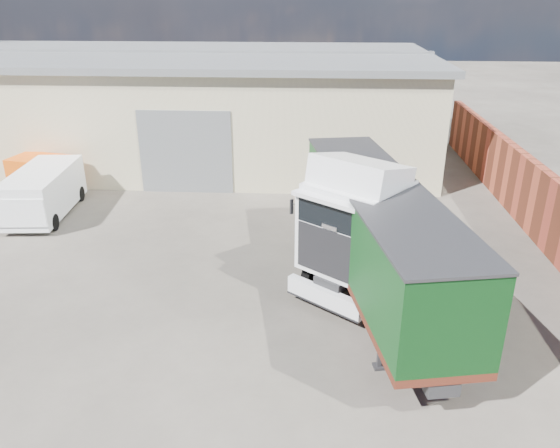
# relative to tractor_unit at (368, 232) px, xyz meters

# --- Properties ---
(ground) EXTENTS (120.00, 120.00, 0.00)m
(ground) POSITION_rel_tractor_unit_xyz_m (-5.10, -2.06, -1.77)
(ground) COLOR black
(ground) RESTS_ON ground
(warehouse) EXTENTS (30.60, 12.60, 5.42)m
(warehouse) POSITION_rel_tractor_unit_xyz_m (-11.10, 13.94, 0.89)
(warehouse) COLOR beige
(warehouse) RESTS_ON ground
(brick_boundary_wall) EXTENTS (0.35, 26.00, 2.50)m
(brick_boundary_wall) POSITION_rel_tractor_unit_xyz_m (6.40, 3.94, -0.52)
(brick_boundary_wall) COLOR brown
(brick_boundary_wall) RESTS_ON ground
(tractor_unit) EXTENTS (5.65, 6.31, 4.21)m
(tractor_unit) POSITION_rel_tractor_unit_xyz_m (0.00, 0.00, 0.00)
(tractor_unit) COLOR black
(tractor_unit) RESTS_ON ground
(box_trailer) EXTENTS (4.00, 10.50, 3.42)m
(box_trailer) POSITION_rel_tractor_unit_xyz_m (0.17, -0.46, 0.31)
(box_trailer) COLOR #2D2D30
(box_trailer) RESTS_ON ground
(panel_van) EXTENTS (2.17, 4.60, 1.82)m
(panel_van) POSITION_rel_tractor_unit_xyz_m (-12.09, 4.75, -0.83)
(panel_van) COLOR black
(panel_van) RESTS_ON ground
(orange_skip) EXTENTS (3.03, 2.24, 1.71)m
(orange_skip) POSITION_rel_tractor_unit_xyz_m (-13.10, 7.07, -1.03)
(orange_skip) COLOR #2D2D30
(orange_skip) RESTS_ON ground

